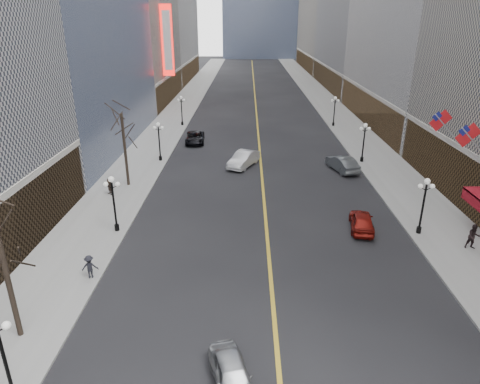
{
  "coord_description": "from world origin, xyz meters",
  "views": [
    {
      "loc": [
        -1.58,
        0.11,
        15.63
      ],
      "look_at": [
        -1.96,
        21.56,
        6.91
      ],
      "focal_mm": 32.0,
      "sensor_mm": 36.0,
      "label": 1
    }
  ],
  "objects_px": {
    "streetlamp_west_0": "(1,348)",
    "streetlamp_west_3": "(182,107)",
    "car_nb_near": "(232,375)",
    "car_nb_mid": "(244,159)",
    "car_nb_far": "(195,138)",
    "streetlamp_east_2": "(364,138)",
    "car_sb_mid": "(362,221)",
    "streetlamp_east_3": "(335,108)",
    "streetlamp_west_1": "(113,198)",
    "streetlamp_west_2": "(159,137)",
    "car_sb_far": "(342,163)",
    "streetlamp_east_1": "(424,200)"
  },
  "relations": [
    {
      "from": "car_nb_mid",
      "to": "car_nb_far",
      "type": "xyz_separation_m",
      "value": [
        -6.66,
        9.79,
        -0.13
      ]
    },
    {
      "from": "streetlamp_east_2",
      "to": "car_sb_far",
      "type": "distance_m",
      "value": 4.61
    },
    {
      "from": "car_nb_mid",
      "to": "car_sb_mid",
      "type": "distance_m",
      "value": 18.28
    },
    {
      "from": "streetlamp_west_0",
      "to": "car_nb_near",
      "type": "distance_m",
      "value": 9.89
    },
    {
      "from": "streetlamp_west_2",
      "to": "streetlamp_west_3",
      "type": "xyz_separation_m",
      "value": [
        0.0,
        18.0,
        0.0
      ]
    },
    {
      "from": "streetlamp_east_3",
      "to": "streetlamp_west_0",
      "type": "bearing_deg",
      "value": -114.41
    },
    {
      "from": "car_sb_mid",
      "to": "car_sb_far",
      "type": "xyz_separation_m",
      "value": [
        1.34,
        14.29,
        0.09
      ]
    },
    {
      "from": "streetlamp_west_0",
      "to": "car_nb_mid",
      "type": "height_order",
      "value": "streetlamp_west_0"
    },
    {
      "from": "streetlamp_east_3",
      "to": "car_nb_near",
      "type": "distance_m",
      "value": 53.06
    },
    {
      "from": "car_nb_far",
      "to": "streetlamp_east_1",
      "type": "bearing_deg",
      "value": -56.03
    },
    {
      "from": "car_nb_far",
      "to": "car_sb_far",
      "type": "distance_m",
      "value": 20.76
    },
    {
      "from": "streetlamp_east_3",
      "to": "car_nb_far",
      "type": "height_order",
      "value": "streetlamp_east_3"
    },
    {
      "from": "streetlamp_east_2",
      "to": "streetlamp_west_3",
      "type": "bearing_deg",
      "value": 142.67
    },
    {
      "from": "streetlamp_east_1",
      "to": "car_nb_far",
      "type": "height_order",
      "value": "streetlamp_east_1"
    },
    {
      "from": "car_nb_far",
      "to": "streetlamp_east_2",
      "type": "bearing_deg",
      "value": -25.81
    },
    {
      "from": "car_nb_far",
      "to": "car_nb_near",
      "type": "bearing_deg",
      "value": -85.15
    },
    {
      "from": "car_nb_near",
      "to": "car_sb_mid",
      "type": "bearing_deg",
      "value": 41.47
    },
    {
      "from": "streetlamp_east_2",
      "to": "streetlamp_west_3",
      "type": "relative_size",
      "value": 1.0
    },
    {
      "from": "streetlamp_east_3",
      "to": "streetlamp_west_2",
      "type": "relative_size",
      "value": 1.0
    },
    {
      "from": "streetlamp_west_0",
      "to": "streetlamp_west_2",
      "type": "distance_m",
      "value": 34.0
    },
    {
      "from": "car_nb_near",
      "to": "car_nb_mid",
      "type": "bearing_deg",
      "value": 72.58
    },
    {
      "from": "streetlamp_east_2",
      "to": "car_sb_mid",
      "type": "bearing_deg",
      "value": -103.88
    },
    {
      "from": "streetlamp_west_1",
      "to": "car_sb_far",
      "type": "distance_m",
      "value": 25.69
    },
    {
      "from": "streetlamp_west_3",
      "to": "car_sb_far",
      "type": "bearing_deg",
      "value": -45.31
    },
    {
      "from": "streetlamp_east_1",
      "to": "car_sb_far",
      "type": "bearing_deg",
      "value": 100.92
    },
    {
      "from": "streetlamp_east_1",
      "to": "streetlamp_west_2",
      "type": "bearing_deg",
      "value": 142.67
    },
    {
      "from": "streetlamp_east_2",
      "to": "streetlamp_east_3",
      "type": "height_order",
      "value": "same"
    },
    {
      "from": "streetlamp_west_2",
      "to": "car_nb_mid",
      "type": "height_order",
      "value": "streetlamp_west_2"
    },
    {
      "from": "streetlamp_west_3",
      "to": "streetlamp_east_3",
      "type": "bearing_deg",
      "value": 0.0
    },
    {
      "from": "streetlamp_west_1",
      "to": "car_sb_far",
      "type": "relative_size",
      "value": 0.89
    },
    {
      "from": "streetlamp_east_3",
      "to": "streetlamp_west_1",
      "type": "relative_size",
      "value": 1.0
    },
    {
      "from": "streetlamp_east_2",
      "to": "car_nb_near",
      "type": "bearing_deg",
      "value": -112.9
    },
    {
      "from": "streetlamp_west_3",
      "to": "car_nb_mid",
      "type": "distance_m",
      "value": 22.03
    },
    {
      "from": "streetlamp_west_1",
      "to": "car_sb_mid",
      "type": "relative_size",
      "value": 1.04
    },
    {
      "from": "streetlamp_east_1",
      "to": "car_sb_mid",
      "type": "relative_size",
      "value": 1.04
    },
    {
      "from": "car_nb_near",
      "to": "car_nb_mid",
      "type": "distance_m",
      "value": 31.51
    },
    {
      "from": "streetlamp_west_0",
      "to": "streetlamp_west_3",
      "type": "xyz_separation_m",
      "value": [
        0.0,
        52.0,
        0.0
      ]
    },
    {
      "from": "streetlamp_east_2",
      "to": "car_sb_far",
      "type": "xyz_separation_m",
      "value": [
        -2.91,
        -2.92,
        -2.07
      ]
    },
    {
      "from": "streetlamp_east_1",
      "to": "streetlamp_east_3",
      "type": "bearing_deg",
      "value": 90.0
    },
    {
      "from": "streetlamp_east_3",
      "to": "car_sb_mid",
      "type": "height_order",
      "value": "streetlamp_east_3"
    },
    {
      "from": "streetlamp_east_3",
      "to": "car_nb_far",
      "type": "distance_m",
      "value": 22.81
    },
    {
      "from": "streetlamp_west_0",
      "to": "streetlamp_east_1",
      "type": "bearing_deg",
      "value": 34.14
    },
    {
      "from": "streetlamp_west_3",
      "to": "car_sb_far",
      "type": "xyz_separation_m",
      "value": [
        20.69,
        -20.92,
        -2.07
      ]
    },
    {
      "from": "streetlamp_west_1",
      "to": "car_nb_far",
      "type": "distance_m",
      "value": 26.45
    },
    {
      "from": "streetlamp_east_1",
      "to": "streetlamp_west_1",
      "type": "height_order",
      "value": "same"
    },
    {
      "from": "streetlamp_east_3",
      "to": "car_sb_mid",
      "type": "xyz_separation_m",
      "value": [
        -4.25,
        -35.21,
        -2.16
      ]
    },
    {
      "from": "streetlamp_east_1",
      "to": "car_nb_near",
      "type": "height_order",
      "value": "streetlamp_east_1"
    },
    {
      "from": "streetlamp_east_3",
      "to": "car_sb_far",
      "type": "relative_size",
      "value": 0.89
    },
    {
      "from": "streetlamp_west_0",
      "to": "streetlamp_west_1",
      "type": "xyz_separation_m",
      "value": [
        0.0,
        16.0,
        0.0
      ]
    },
    {
      "from": "streetlamp_east_3",
      "to": "car_nb_near",
      "type": "height_order",
      "value": "streetlamp_east_3"
    }
  ]
}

